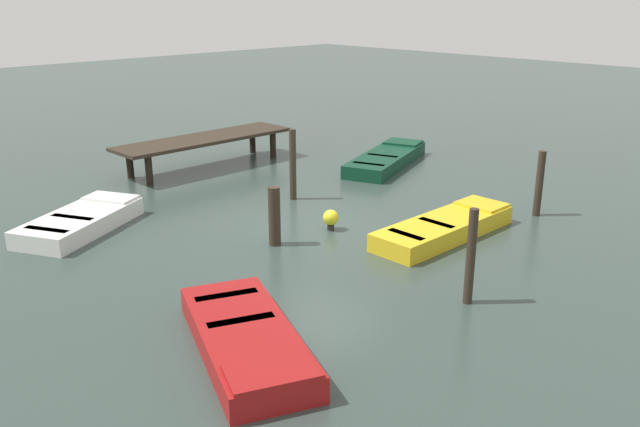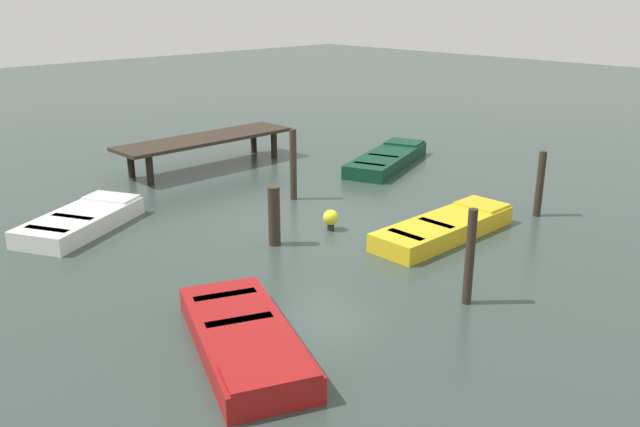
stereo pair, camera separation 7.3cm
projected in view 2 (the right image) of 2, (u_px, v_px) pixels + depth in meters
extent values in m
plane|color=#33423D|center=(320.00, 228.00, 15.17)|extent=(80.00, 80.00, 0.00)
cube|color=#33281E|center=(206.00, 139.00, 20.14)|extent=(5.71, 1.53, 0.10)
cylinder|color=black|center=(254.00, 140.00, 22.16)|extent=(0.20, 0.20, 0.85)
cylinder|color=black|center=(274.00, 145.00, 21.44)|extent=(0.20, 0.20, 0.85)
cylinder|color=black|center=(131.00, 164.00, 19.14)|extent=(0.20, 0.20, 0.85)
cylinder|color=black|center=(150.00, 170.00, 18.42)|extent=(0.20, 0.20, 0.85)
cube|color=gold|center=(444.00, 228.00, 14.56)|extent=(3.80, 1.17, 0.40)
cube|color=#4C3319|center=(444.00, 222.00, 14.51)|extent=(3.23, 0.92, 0.04)
cube|color=gold|center=(482.00, 204.00, 15.45)|extent=(0.84, 1.04, 0.06)
cube|color=#42301E|center=(436.00, 224.00, 14.31)|extent=(0.21, 0.89, 0.04)
cube|color=#42301E|center=(406.00, 235.00, 13.63)|extent=(0.21, 0.89, 0.04)
cube|color=maroon|center=(244.00, 339.00, 9.92)|extent=(2.59, 3.70, 0.40)
cube|color=black|center=(244.00, 331.00, 9.87)|extent=(2.12, 3.11, 0.04)
cube|color=maroon|center=(269.00, 371.00, 8.65)|extent=(1.41, 1.17, 0.06)
cube|color=black|center=(239.00, 321.00, 10.09)|extent=(1.04, 0.60, 0.04)
cube|color=black|center=(225.00, 295.00, 10.93)|extent=(1.04, 0.60, 0.04)
cube|color=silver|center=(80.00, 222.00, 14.98)|extent=(3.35, 2.63, 0.40)
cube|color=#334772|center=(80.00, 216.00, 14.93)|extent=(2.81, 2.15, 0.04)
cube|color=silver|center=(111.00, 197.00, 15.98)|extent=(1.17, 1.40, 0.06)
cube|color=navy|center=(73.00, 217.00, 14.71)|extent=(0.67, 1.04, 0.04)
cube|color=navy|center=(47.00, 230.00, 13.96)|extent=(0.67, 1.04, 0.04)
cube|color=#0C3823|center=(387.00, 160.00, 20.52)|extent=(4.34, 2.60, 0.40)
cube|color=maroon|center=(387.00, 155.00, 20.48)|extent=(3.66, 2.13, 0.04)
cube|color=#0C3823|center=(404.00, 142.00, 21.83)|extent=(1.25, 1.37, 0.06)
cube|color=maroon|center=(384.00, 156.00, 20.20)|extent=(0.52, 0.99, 0.04)
cube|color=maroon|center=(370.00, 164.00, 19.22)|extent=(0.52, 0.99, 0.04)
cylinder|color=#33281E|center=(274.00, 216.00, 13.97)|extent=(0.26, 0.26, 1.29)
cylinder|color=#33281E|center=(540.00, 184.00, 15.75)|extent=(0.18, 0.18, 1.60)
cylinder|color=#33281E|center=(293.00, 165.00, 16.99)|extent=(0.18, 0.18, 1.86)
cylinder|color=#33281E|center=(470.00, 257.00, 11.24)|extent=(0.16, 0.16, 1.73)
cylinder|color=#262626|center=(331.00, 227.00, 15.02)|extent=(0.16, 0.16, 0.12)
sphere|color=yellow|center=(331.00, 218.00, 14.95)|extent=(0.36, 0.36, 0.36)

